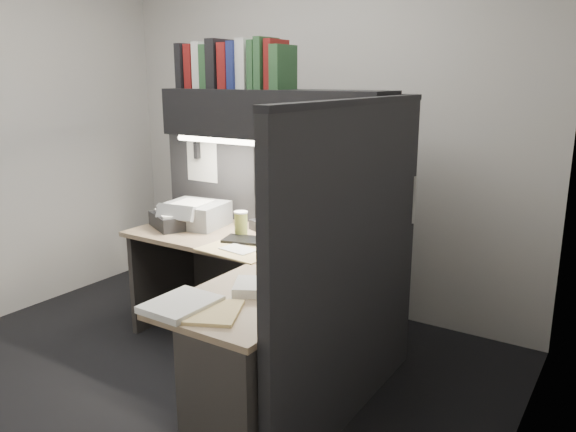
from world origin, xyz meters
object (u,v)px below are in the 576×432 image
object	(u,v)px
desk	(240,326)
notebook_stack	(175,220)
monitor	(276,201)
keyboard	(263,242)
printer	(195,214)
coffee_cup	(241,225)
overhead_shelf	(272,114)
telephone	(345,239)

from	to	relation	value
desk	notebook_stack	distance (m)	1.14
monitor	notebook_stack	world-z (taller)	monitor
keyboard	printer	xyz separation A→B (m)	(-0.65, 0.11, 0.07)
coffee_cup	notebook_stack	bearing A→B (deg)	-174.39
overhead_shelf	coffee_cup	bearing A→B (deg)	-125.53
desk	printer	xyz separation A→B (m)	(-0.86, 0.63, 0.37)
desk	monitor	world-z (taller)	monitor
desk	monitor	xyz separation A→B (m)	(-0.29, 0.77, 0.50)
telephone	notebook_stack	bearing A→B (deg)	-140.64
overhead_shelf	telephone	size ratio (longest dim) A/B	6.56
telephone	printer	world-z (taller)	printer
telephone	coffee_cup	bearing A→B (deg)	-136.74
telephone	notebook_stack	world-z (taller)	notebook_stack
desk	telephone	world-z (taller)	telephone
telephone	monitor	bearing A→B (deg)	-154.73
desk	coffee_cup	size ratio (longest dim) A/B	10.93
keyboard	coffee_cup	xyz separation A→B (m)	(-0.21, 0.06, 0.07)
printer	notebook_stack	world-z (taller)	printer
desk	monitor	distance (m)	0.97
overhead_shelf	telephone	world-z (taller)	overhead_shelf
monitor	telephone	distance (m)	0.54
desk	printer	distance (m)	1.13
monitor	overhead_shelf	bearing A→B (deg)	-92.45
keyboard	coffee_cup	size ratio (longest dim) A/B	3.19
overhead_shelf	printer	world-z (taller)	overhead_shelf
keyboard	notebook_stack	world-z (taller)	notebook_stack
desk	monitor	size ratio (longest dim) A/B	3.20
overhead_shelf	monitor	bearing A→B (deg)	65.05
keyboard	monitor	bearing A→B (deg)	90.61
keyboard	telephone	world-z (taller)	telephone
monitor	coffee_cup	world-z (taller)	monitor
desk	notebook_stack	world-z (taller)	notebook_stack
telephone	desk	bearing A→B (deg)	-78.17
printer	keyboard	bearing A→B (deg)	-17.98
desk	keyboard	xyz separation A→B (m)	(-0.22, 0.52, 0.30)
monitor	desk	bearing A→B (deg)	-46.98
desk	printer	size ratio (longest dim) A/B	4.29
printer	desk	bearing A→B (deg)	-44.30
overhead_shelf	telephone	xyz separation A→B (m)	(0.53, -0.01, -0.72)
printer	notebook_stack	bearing A→B (deg)	-138.47
monitor	keyboard	size ratio (longest dim) A/B	1.07
desk	telephone	bearing A→B (deg)	73.07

